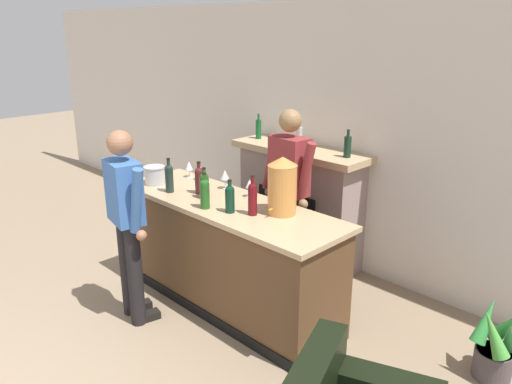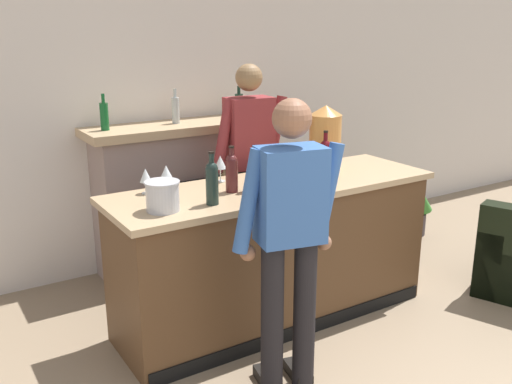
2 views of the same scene
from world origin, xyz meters
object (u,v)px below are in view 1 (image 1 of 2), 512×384
Objects in this scene: person_bartender at (288,193)px; potted_plant_corner at (495,346)px; ice_bucket_steel at (155,175)px; wine_bottle_riesling_slim at (169,177)px; person_customer at (127,220)px; wine_glass_back_row at (199,168)px; wine_bottle_cabernet_heavy at (205,192)px; copper_dispenser at (282,185)px; wine_bottle_burgundy_dark at (230,198)px; wine_bottle_chardonnay_pale at (199,179)px; wine_glass_front_left at (225,175)px; fireplace_stone at (299,203)px; wine_bottle_port_short at (204,184)px; wine_glass_front_right at (189,166)px; wine_bottle_merlot_tall at (253,197)px; wine_glass_mid_counter at (250,184)px.

potted_plant_corner is at bearing 1.73° from person_bartender.
ice_bucket_steel is 0.63× the size of wine_bottle_riesling_slim.
person_customer is 10.27× the size of wine_glass_back_row.
wine_bottle_cabernet_heavy is at bearing -5.89° from ice_bucket_steel.
person_bartender reaches higher than copper_dispenser.
wine_bottle_chardonnay_pale is at bearing 166.75° from wine_bottle_burgundy_dark.
copper_dispenser is 2.34× the size of ice_bucket_steel.
potted_plant_corner is at bearing 10.14° from wine_glass_front_left.
wine_glass_front_left is (0.12, 1.00, 0.21)m from person_customer.
person_customer is 0.89m from wine_bottle_burgundy_dark.
person_bartender is at bearing -59.44° from fireplace_stone.
person_customer is 5.96× the size of wine_bottle_port_short.
wine_glass_front_left is (0.55, 0.00, 0.02)m from wine_glass_front_right.
potted_plant_corner is at bearing 18.75° from copper_dispenser.
copper_dispenser is 1.48× the size of wine_bottle_riesling_slim.
copper_dispenser is at bearing -161.25° from potted_plant_corner.
potted_plant_corner is at bearing 23.16° from wine_bottle_burgundy_dark.
wine_bottle_port_short reaches higher than potted_plant_corner.
wine_bottle_port_short is at bearing 169.51° from wine_bottle_burgundy_dark.
copper_dispenser is (0.36, -0.49, 0.27)m from person_bartender.
copper_dispenser is at bearing 51.59° from wine_bottle_merlot_tall.
wine_bottle_chardonnay_pale is (0.54, 0.12, 0.05)m from ice_bucket_steel.
person_bartender is 10.64× the size of wine_glass_front_right.
wine_bottle_merlot_tall is 2.02× the size of wine_glass_front_right.
wine_glass_mid_counter is 0.88m from wine_glass_front_right.
wine_glass_front_right is at bearing -179.85° from wine_glass_front_left.
fireplace_stone is 1.60m from ice_bucket_steel.
wine_bottle_chardonnay_pale is at bearing 12.97° from ice_bucket_steel.
copper_dispenser reaches higher than wine_glass_back_row.
wine_glass_mid_counter is (-2.12, -0.44, 0.87)m from potted_plant_corner.
wine_bottle_riesling_slim is 1.77× the size of wine_glass_front_left.
fireplace_stone is at bearing 55.26° from wine_glass_front_right.
wine_bottle_burgundy_dark is (0.38, -1.36, 0.50)m from fireplace_stone.
person_bartender is at bearing 77.46° from wine_bottle_cabernet_heavy.
wine_glass_back_row is 0.40m from wine_glass_front_left.
ice_bucket_steel is 0.61× the size of wine_bottle_merlot_tall.
wine_bottle_riesling_slim is 0.29m from wine_bottle_chardonnay_pale.
wine_glass_front_right is at bearing 120.77° from wine_bottle_riesling_slim.
wine_bottle_merlot_tall is (0.97, 0.13, 0.00)m from wine_bottle_riesling_slim.
fireplace_stone is 1.43m from copper_dispenser.
wine_bottle_chardonnay_pale reaches higher than wine_glass_back_row.
fireplace_stone is at bearing 88.00° from wine_bottle_port_short.
wine_glass_front_left is (-2.46, -0.44, 0.89)m from potted_plant_corner.
wine_bottle_cabernet_heavy is 0.84m from wine_glass_back_row.
fireplace_stone is at bearing 102.33° from wine_glass_mid_counter.
wine_glass_front_right is at bearing 82.66° from ice_bucket_steel.
copper_dispenser reaches higher than wine_bottle_chardonnay_pale.
wine_bottle_chardonnay_pale is 0.40m from wine_bottle_cabernet_heavy.
wine_glass_mid_counter is (-0.17, 0.39, -0.01)m from wine_bottle_burgundy_dark.
wine_glass_mid_counter is at bearing -168.25° from potted_plant_corner.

